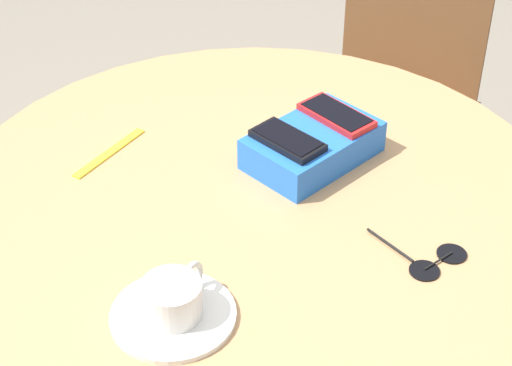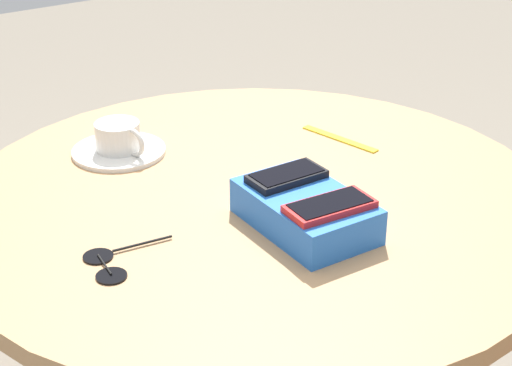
{
  "view_description": "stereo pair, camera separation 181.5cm",
  "coord_description": "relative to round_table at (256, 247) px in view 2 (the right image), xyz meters",
  "views": [
    {
      "loc": [
        0.77,
        0.77,
        1.57
      ],
      "look_at": [
        0.0,
        0.0,
        0.76
      ],
      "focal_mm": 60.0,
      "sensor_mm": 36.0,
      "label": 1
    },
    {
      "loc": [
        -1.04,
        0.7,
        1.39
      ],
      "look_at": [
        0.0,
        0.0,
        0.76
      ],
      "focal_mm": 60.0,
      "sensor_mm": 36.0,
      "label": 2
    }
  ],
  "objects": [
    {
      "name": "coffee_cup",
      "position": [
        0.27,
        0.12,
        0.14
      ],
      "size": [
        0.11,
        0.08,
        0.05
      ],
      "color": "silver",
      "rests_on": "saucer"
    },
    {
      "name": "phone_box",
      "position": [
        -0.13,
        -0.0,
        0.13
      ],
      "size": [
        0.22,
        0.14,
        0.06
      ],
      "color": "blue",
      "rests_on": "round_table"
    },
    {
      "name": "phone_black",
      "position": [
        -0.08,
        -0.01,
        0.16
      ],
      "size": [
        0.06,
        0.12,
        0.01
      ],
      "color": "black",
      "rests_on": "phone_box"
    },
    {
      "name": "saucer",
      "position": [
        0.27,
        0.12,
        0.11
      ],
      "size": [
        0.17,
        0.17,
        0.01
      ],
      "primitive_type": "cylinder",
      "color": "silver",
      "rests_on": "round_table"
    },
    {
      "name": "lanyard_strap",
      "position": [
        0.1,
        -0.26,
        0.1
      ],
      "size": [
        0.17,
        0.05,
        0.0
      ],
      "primitive_type": "cube",
      "rotation": [
        0.0,
        0.0,
        0.22
      ],
      "color": "yellow",
      "rests_on": "round_table"
    },
    {
      "name": "phone_red",
      "position": [
        -0.19,
        -0.0,
        0.16
      ],
      "size": [
        0.07,
        0.13,
        0.01
      ],
      "color": "red",
      "rests_on": "phone_box"
    },
    {
      "name": "sunglasses",
      "position": [
        -0.06,
        0.3,
        0.1
      ],
      "size": [
        0.1,
        0.14,
        0.01
      ],
      "color": "black",
      "rests_on": "round_table"
    },
    {
      "name": "round_table",
      "position": [
        0.0,
        0.0,
        0.0
      ],
      "size": [
        1.0,
        1.0,
        0.74
      ],
      "color": "#2D2D2D",
      "rests_on": "ground_plane"
    }
  ]
}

